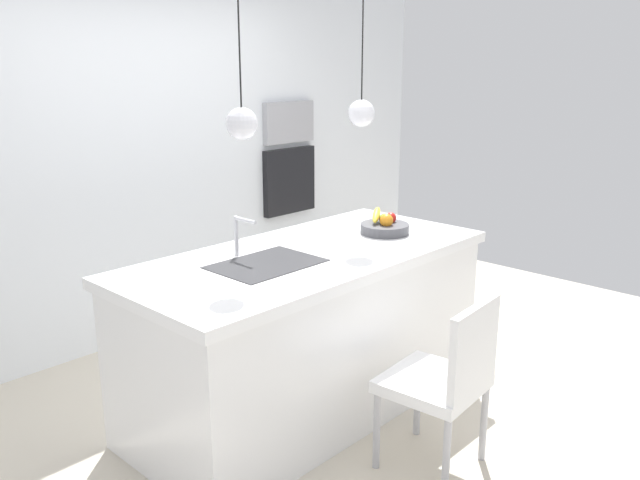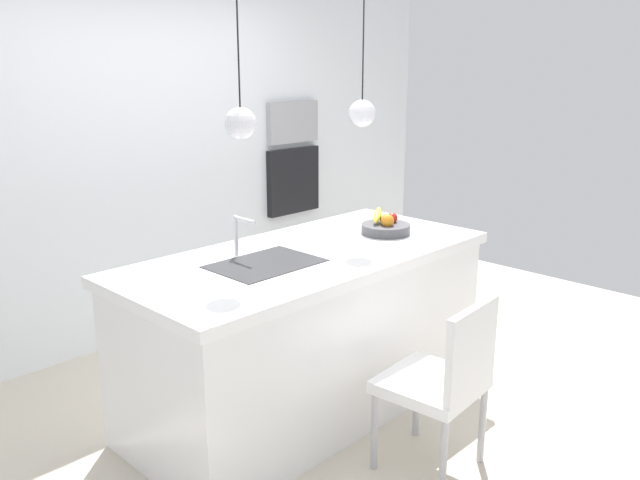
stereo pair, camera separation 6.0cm
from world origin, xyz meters
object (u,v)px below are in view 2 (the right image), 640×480
Objects in this scene: microwave at (292,122)px; chair_near at (444,377)px; oven at (293,181)px; fruit_bowl at (386,226)px.

microwave is 0.60× the size of chair_near.
microwave is 3.01m from chair_near.
oven is 2.89m from chair_near.
fruit_bowl is at bearing 54.70° from chair_near.
chair_near is (-1.37, -2.50, -0.47)m from oven.
microwave is at bearing 0.00° from oven.
chair_near is at bearing -118.75° from microwave.
fruit_bowl is at bearing -114.89° from microwave.
microwave is (0.76, 1.63, 0.48)m from fruit_bowl.
microwave reaches higher than oven.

